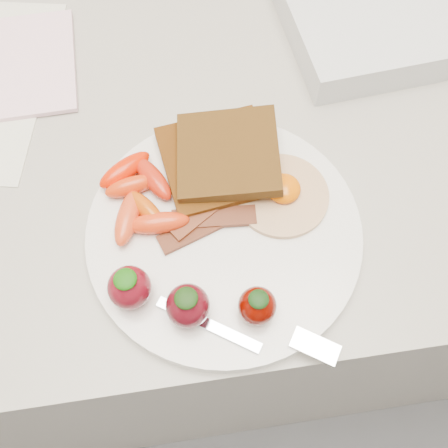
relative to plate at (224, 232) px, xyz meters
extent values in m
cube|color=gray|center=(0.00, 0.16, -0.46)|extent=(2.00, 0.60, 0.90)
cylinder|color=white|center=(0.00, 0.00, 0.00)|extent=(0.27, 0.27, 0.02)
cube|color=black|center=(0.00, 0.07, 0.02)|extent=(0.12, 0.12, 0.01)
cube|color=black|center=(0.01, 0.07, 0.03)|extent=(0.11, 0.11, 0.02)
cylinder|color=beige|center=(0.06, 0.03, 0.01)|extent=(0.12, 0.12, 0.01)
ellipsoid|color=#E05E00|center=(0.06, 0.03, 0.02)|extent=(0.04, 0.04, 0.02)
cube|color=#3D0D08|center=(-0.02, 0.00, 0.01)|extent=(0.08, 0.05, 0.00)
cube|color=#50170D|center=(-0.01, 0.01, 0.01)|extent=(0.08, 0.03, 0.00)
cube|color=#491711|center=(-0.02, 0.02, 0.02)|extent=(0.08, 0.06, 0.00)
ellipsoid|color=red|center=(-0.09, 0.05, 0.02)|extent=(0.06, 0.03, 0.02)
ellipsoid|color=#BD4607|center=(-0.07, 0.03, 0.02)|extent=(0.04, 0.05, 0.02)
ellipsoid|color=red|center=(-0.09, 0.02, 0.02)|extent=(0.04, 0.06, 0.02)
ellipsoid|color=red|center=(-0.06, 0.06, 0.02)|extent=(0.05, 0.06, 0.02)
ellipsoid|color=red|center=(-0.09, 0.07, 0.02)|extent=(0.06, 0.05, 0.02)
ellipsoid|color=red|center=(-0.06, 0.01, 0.02)|extent=(0.06, 0.02, 0.02)
ellipsoid|color=#5D0A14|center=(-0.09, -0.05, 0.03)|extent=(0.04, 0.04, 0.04)
ellipsoid|color=#134C08|center=(-0.09, -0.05, 0.05)|extent=(0.02, 0.02, 0.01)
ellipsoid|color=#4A0911|center=(-0.04, -0.08, 0.03)|extent=(0.04, 0.04, 0.04)
ellipsoid|color=black|center=(-0.04, -0.08, 0.05)|extent=(0.02, 0.02, 0.01)
ellipsoid|color=#500600|center=(0.02, -0.09, 0.03)|extent=(0.03, 0.03, 0.04)
ellipsoid|color=black|center=(0.02, -0.09, 0.05)|extent=(0.02, 0.02, 0.01)
cube|color=silver|center=(-0.03, -0.09, 0.01)|extent=(0.09, 0.06, 0.00)
cube|color=white|center=(0.06, -0.13, 0.01)|extent=(0.05, 0.04, 0.00)
cube|color=#F9C3D3|center=(-0.20, 0.26, 0.00)|extent=(0.11, 0.16, 0.01)
camera|label=1|loc=(-0.03, -0.21, 0.45)|focal=40.00mm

